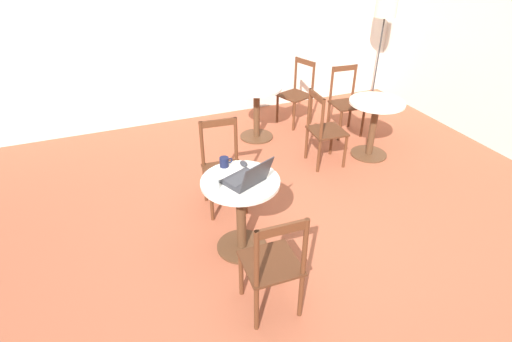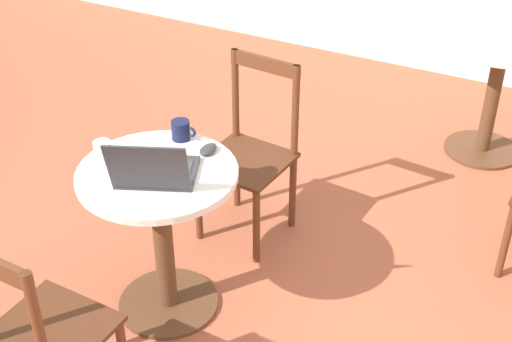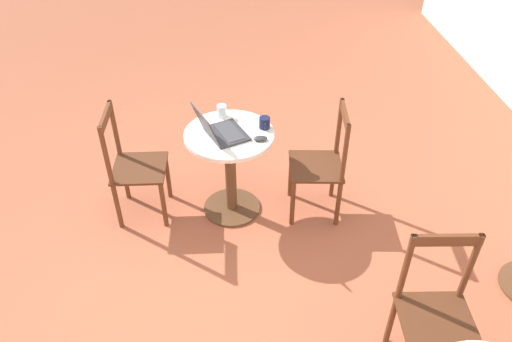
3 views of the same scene
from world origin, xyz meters
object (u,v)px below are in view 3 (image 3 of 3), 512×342
cafe_table_near (230,158)px  mug (265,123)px  chair_near_front (133,167)px  mouse (260,139)px  chair_mid_left (435,314)px  drinking_glass (222,111)px  laptop (220,130)px  chair_near_back (322,165)px

cafe_table_near → mug: bearing=100.7°
chair_near_front → mouse: 1.01m
chair_mid_left → drinking_glass: size_ratio=9.49×
mouse → drinking_glass: 0.43m
chair_near_front → mug: chair_near_front is taller
laptop → chair_mid_left: bearing=39.1°
chair_mid_left → chair_near_back: bearing=-164.6°
chair_near_front → mouse: bearing=82.1°
chair_near_front → chair_near_back: bearing=86.7°
drinking_glass → chair_near_back: bearing=68.6°
chair_near_front → drinking_glass: (-0.21, 0.69, 0.33)m
mug → drinking_glass: bearing=-120.2°
cafe_table_near → chair_near_back: (0.06, 0.69, -0.06)m
chair_near_back → chair_near_front: (-0.08, -1.42, 0.00)m
chair_near_front → chair_mid_left: (1.46, 1.80, 0.00)m
chair_near_front → mouse: size_ratio=9.22×
laptop → mouse: size_ratio=4.22×
chair_near_front → cafe_table_near: bearing=88.3°
laptop → chair_near_front: bearing=-95.1°
cafe_table_near → mouse: mouse is taller
cafe_table_near → drinking_glass: (-0.23, -0.05, 0.28)m
cafe_table_near → chair_near_front: size_ratio=0.79×
cafe_table_near → chair_near_back: 0.70m
laptop → drinking_glass: (-0.27, 0.02, -0.00)m
chair_mid_left → mug: 1.72m
chair_mid_left → mouse: chair_mid_left is taller
chair_near_front → chair_mid_left: bearing=51.0°
chair_near_front → laptop: size_ratio=2.18×
cafe_table_near → drinking_glass: bearing=-168.7°
chair_near_back → drinking_glass: size_ratio=9.49×
chair_near_back → drinking_glass: 0.86m
chair_near_back → chair_near_front: bearing=-93.3°
chair_near_front → mug: 1.05m
chair_mid_left → mouse: size_ratio=9.22×
chair_near_back → chair_near_front: 1.43m
chair_near_back → chair_near_front: same height
chair_mid_left → laptop: bearing=-140.9°
chair_mid_left → drinking_glass: (-1.67, -1.12, 0.33)m
cafe_table_near → mouse: size_ratio=7.32×
laptop → mouse: (0.07, 0.28, -0.03)m
chair_near_back → laptop: 0.83m
cafe_table_near → chair_near_front: chair_near_front is taller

